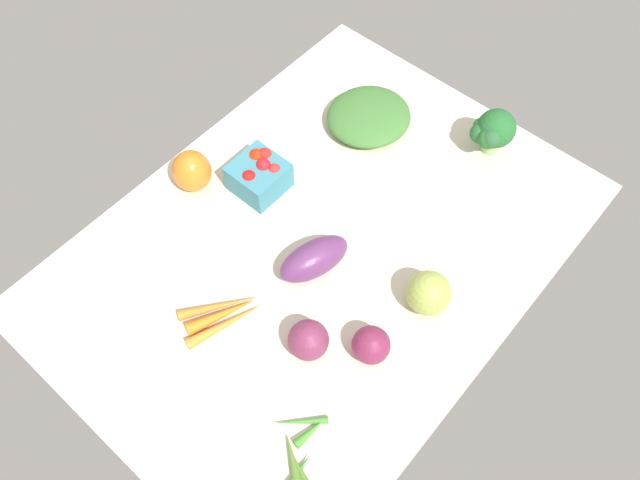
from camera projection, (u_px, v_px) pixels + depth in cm
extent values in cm
cube|color=beige|center=(320.00, 248.00, 128.30)|extent=(104.00, 76.00, 2.00)
ellipsoid|color=#643267|center=(314.00, 259.00, 121.90)|extent=(15.70, 10.68, 6.85)
sphere|color=#7A2648|center=(371.00, 345.00, 112.81)|extent=(6.85, 6.85, 6.85)
ellipsoid|color=#407634|center=(369.00, 116.00, 141.84)|extent=(22.93, 22.26, 5.02)
cone|color=#46902F|center=(311.00, 431.00, 107.54)|extent=(6.98, 2.60, 1.68)
cone|color=#458D36|center=(299.00, 422.00, 108.60)|extent=(7.66, 7.78, 1.24)
cone|color=#3F863D|center=(299.00, 471.00, 104.30)|extent=(6.39, 2.36, 1.53)
cone|color=#587F2F|center=(292.00, 458.00, 105.28)|extent=(6.21, 7.87, 1.72)
cone|color=#54852B|center=(302.00, 474.00, 103.96)|extent=(4.70, 8.63, 1.73)
cube|color=teal|center=(259.00, 177.00, 132.25)|extent=(10.10, 10.10, 6.48)
sphere|color=red|center=(257.00, 157.00, 131.74)|extent=(3.31, 3.31, 3.31)
sphere|color=red|center=(264.00, 166.00, 129.98)|extent=(3.03, 3.03, 3.03)
sphere|color=red|center=(265.00, 156.00, 131.73)|extent=(2.89, 2.89, 2.89)
sphere|color=red|center=(275.00, 170.00, 129.73)|extent=(2.57, 2.57, 2.57)
sphere|color=red|center=(265.00, 155.00, 131.66)|extent=(3.08, 3.08, 3.08)
sphere|color=red|center=(250.00, 176.00, 128.81)|extent=(2.78, 2.78, 2.78)
ellipsoid|color=orange|center=(192.00, 171.00, 131.33)|extent=(10.93, 10.93, 9.17)
sphere|color=#772F4F|center=(308.00, 340.00, 113.06)|extent=(7.30, 7.30, 7.30)
sphere|color=#9EB44F|center=(429.00, 293.00, 117.27)|extent=(8.33, 8.33, 8.33)
cone|color=orange|center=(226.00, 324.00, 117.48)|extent=(15.29, 6.71, 2.07)
cone|color=orange|center=(222.00, 315.00, 118.28)|extent=(13.49, 7.43, 2.44)
cone|color=orange|center=(219.00, 306.00, 119.39)|extent=(13.57, 10.06, 2.03)
cylinder|color=#9BC678|center=(491.00, 144.00, 138.58)|extent=(3.47, 3.47, 3.71)
sphere|color=#24662D|center=(496.00, 128.00, 134.39)|extent=(8.19, 8.19, 8.19)
sphere|color=#276A2E|center=(488.00, 138.00, 133.14)|extent=(4.32, 4.32, 4.32)
sphere|color=#295E32|center=(491.00, 138.00, 132.52)|extent=(4.13, 4.13, 4.13)
sphere|color=#206527|center=(480.00, 125.00, 135.00)|extent=(2.94, 2.94, 2.94)
sphere|color=#296333|center=(480.00, 133.00, 134.75)|extent=(4.31, 4.31, 4.31)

